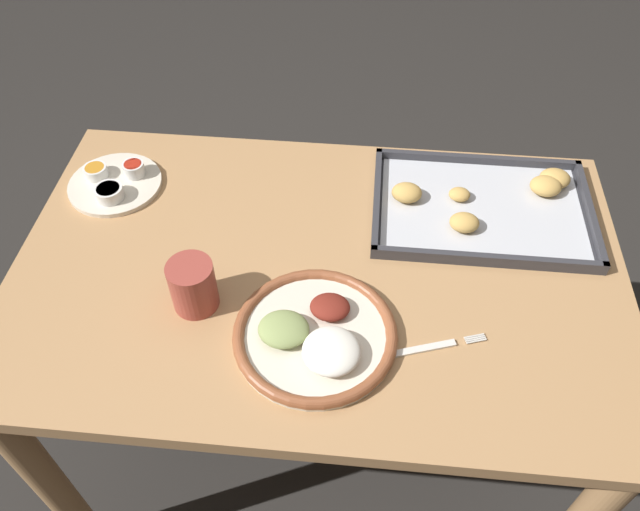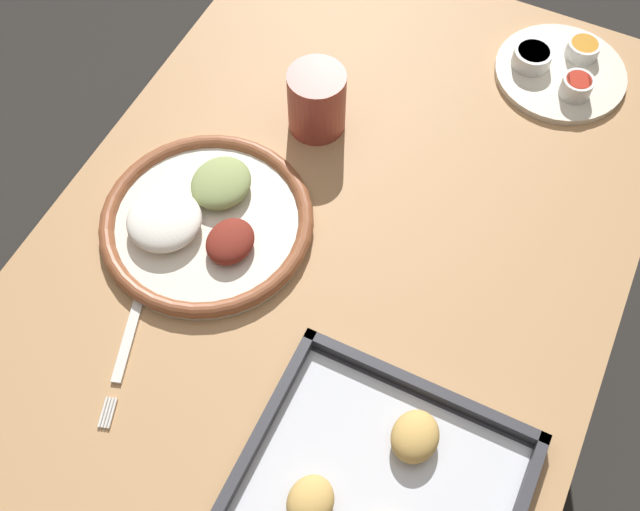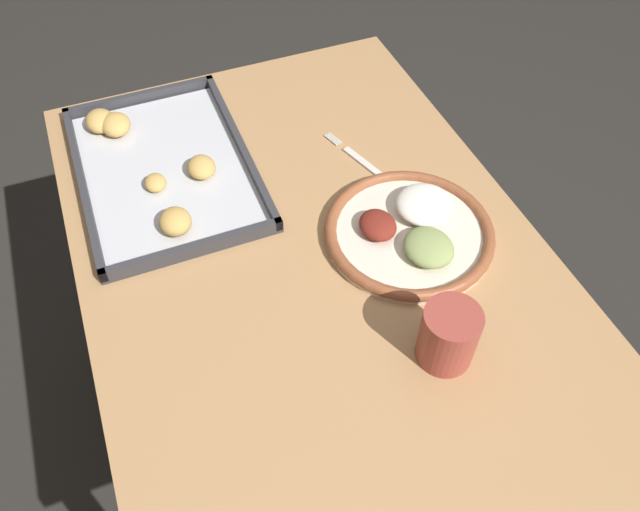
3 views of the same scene
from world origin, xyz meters
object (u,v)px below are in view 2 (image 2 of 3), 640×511
at_px(fork, 131,327).
at_px(saucer_plate, 560,69).
at_px(dinner_plate, 205,220).
at_px(drinking_cup, 317,101).

height_order(fork, saucer_plate, saucer_plate).
xyz_separation_m(dinner_plate, drinking_cup, (-0.21, 0.06, 0.03)).
bearing_deg(dinner_plate, fork, -2.53).
height_order(fork, drinking_cup, drinking_cup).
bearing_deg(fork, saucer_plate, 132.77).
relative_size(fork, drinking_cup, 2.26).
distance_m(dinner_plate, drinking_cup, 0.22).
xyz_separation_m(saucer_plate, drinking_cup, (0.23, -0.28, 0.04)).
distance_m(fork, drinking_cup, 0.38).
xyz_separation_m(dinner_plate, saucer_plate, (-0.44, 0.33, -0.00)).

